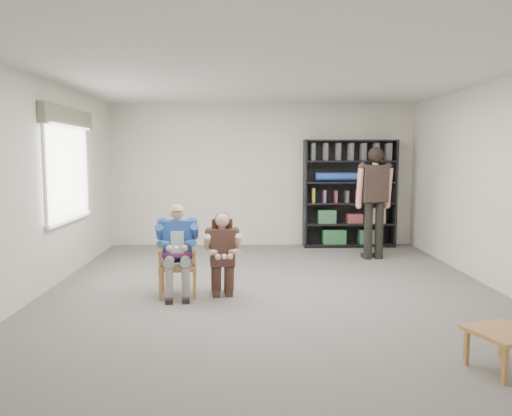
{
  "coord_description": "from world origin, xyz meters",
  "views": [
    {
      "loc": [
        -0.36,
        -6.44,
        1.79
      ],
      "look_at": [
        -0.2,
        0.6,
        1.05
      ],
      "focal_mm": 35.0,
      "sensor_mm": 36.0,
      "label": 1
    }
  ],
  "objects_px": {
    "kneeling_woman": "(223,255)",
    "bookshelf": "(349,194)",
    "seated_man": "(178,250)",
    "side_table": "(503,350)",
    "armchair": "(178,260)",
    "standing_man": "(374,204)"
  },
  "relations": [
    {
      "from": "seated_man",
      "to": "side_table",
      "type": "relative_size",
      "value": 2.38
    },
    {
      "from": "kneeling_woman",
      "to": "bookshelf",
      "type": "relative_size",
      "value": 0.52
    },
    {
      "from": "bookshelf",
      "to": "standing_man",
      "type": "height_order",
      "value": "bookshelf"
    },
    {
      "from": "armchair",
      "to": "bookshelf",
      "type": "distance_m",
      "value": 4.53
    },
    {
      "from": "side_table",
      "to": "kneeling_woman",
      "type": "bearing_deg",
      "value": 137.71
    },
    {
      "from": "armchair",
      "to": "side_table",
      "type": "xyz_separation_m",
      "value": [
        3.02,
        -2.34,
        -0.28
      ]
    },
    {
      "from": "kneeling_woman",
      "to": "bookshelf",
      "type": "xyz_separation_m",
      "value": [
        2.34,
        3.53,
        0.51
      ]
    },
    {
      "from": "kneeling_woman",
      "to": "armchair",
      "type": "bearing_deg",
      "value": 162.32
    },
    {
      "from": "armchair",
      "to": "side_table",
      "type": "bearing_deg",
      "value": -43.74
    },
    {
      "from": "armchair",
      "to": "seated_man",
      "type": "distance_m",
      "value": 0.14
    },
    {
      "from": "bookshelf",
      "to": "standing_man",
      "type": "distance_m",
      "value": 1.23
    },
    {
      "from": "bookshelf",
      "to": "armchair",
      "type": "bearing_deg",
      "value": -130.54
    },
    {
      "from": "kneeling_woman",
      "to": "standing_man",
      "type": "relative_size",
      "value": 0.57
    },
    {
      "from": "armchair",
      "to": "side_table",
      "type": "height_order",
      "value": "armchair"
    },
    {
      "from": "armchair",
      "to": "bookshelf",
      "type": "height_order",
      "value": "bookshelf"
    },
    {
      "from": "kneeling_woman",
      "to": "side_table",
      "type": "xyz_separation_m",
      "value": [
        2.44,
        -2.22,
        -0.37
      ]
    },
    {
      "from": "seated_man",
      "to": "side_table",
      "type": "bearing_deg",
      "value": -43.74
    },
    {
      "from": "armchair",
      "to": "standing_man",
      "type": "xyz_separation_m",
      "value": [
        3.1,
        2.2,
        0.5
      ]
    },
    {
      "from": "seated_man",
      "to": "armchair",
      "type": "bearing_deg",
      "value": -95.99
    },
    {
      "from": "seated_man",
      "to": "kneeling_woman",
      "type": "height_order",
      "value": "seated_man"
    },
    {
      "from": "bookshelf",
      "to": "standing_man",
      "type": "bearing_deg",
      "value": -81.69
    },
    {
      "from": "bookshelf",
      "to": "kneeling_woman",
      "type": "bearing_deg",
      "value": -123.51
    }
  ]
}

